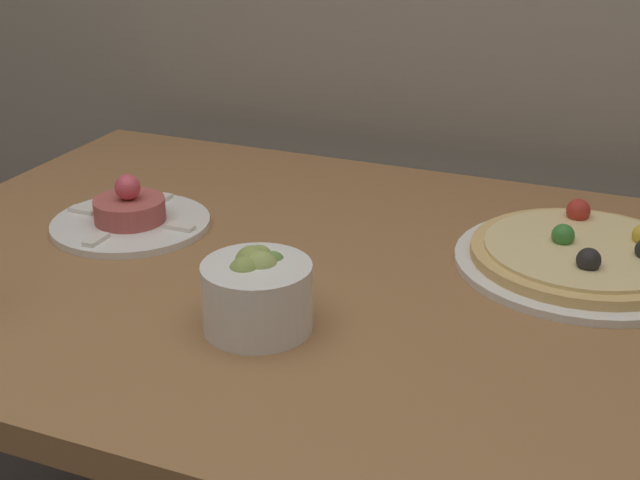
% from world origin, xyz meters
% --- Properties ---
extents(dining_table, '(1.13, 0.82, 0.72)m').
position_xyz_m(dining_table, '(0.00, 0.41, 0.62)').
color(dining_table, olive).
rests_on(dining_table, ground_plane).
extents(pizza_plate, '(0.32, 0.32, 0.06)m').
position_xyz_m(pizza_plate, '(0.31, 0.54, 0.74)').
color(pizza_plate, white).
rests_on(pizza_plate, dining_table).
extents(tartare_plate, '(0.22, 0.22, 0.08)m').
position_xyz_m(tartare_plate, '(-0.28, 0.43, 0.74)').
color(tartare_plate, white).
rests_on(tartare_plate, dining_table).
extents(small_bowl, '(0.12, 0.12, 0.09)m').
position_xyz_m(small_bowl, '(0.00, 0.25, 0.76)').
color(small_bowl, white).
rests_on(small_bowl, dining_table).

